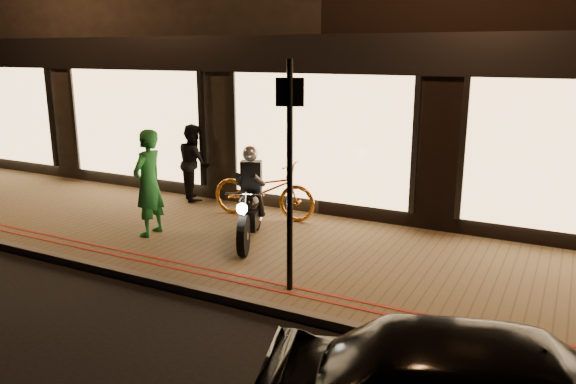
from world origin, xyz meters
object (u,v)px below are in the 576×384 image
(bicycle_gold, at_px, (264,190))
(motorcycle, at_px, (250,205))
(person_green, at_px, (148,183))
(sign_post, at_px, (290,166))

(bicycle_gold, bearing_deg, motorcycle, -164.29)
(motorcycle, distance_m, person_green, 1.80)
(motorcycle, bearing_deg, person_green, 174.02)
(sign_post, relative_size, bicycle_gold, 1.45)
(motorcycle, bearing_deg, sign_post, -66.61)
(bicycle_gold, xyz_separation_m, person_green, (-1.22, -1.79, 0.37))
(motorcycle, distance_m, bicycle_gold, 1.38)
(sign_post, height_order, bicycle_gold, sign_post)
(person_green, bearing_deg, bicycle_gold, 141.53)
(motorcycle, relative_size, bicycle_gold, 0.89)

